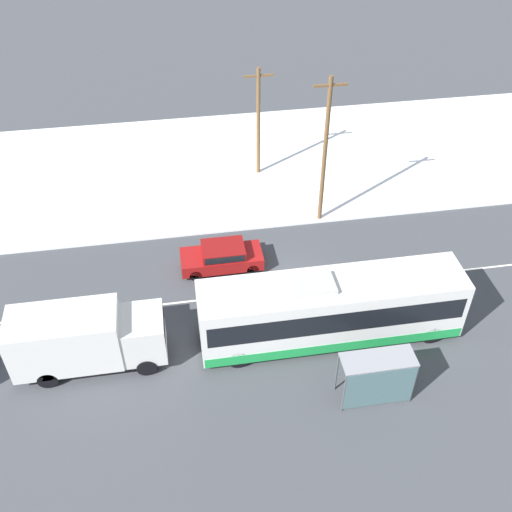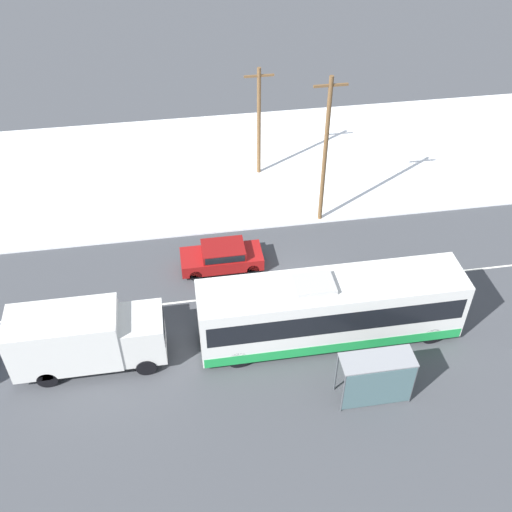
% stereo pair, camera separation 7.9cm
% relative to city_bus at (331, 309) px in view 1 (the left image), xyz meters
% --- Properties ---
extents(ground_plane, '(120.00, 120.00, 0.00)m').
position_rel_city_bus_xyz_m(ground_plane, '(-1.08, 3.35, -1.75)').
color(ground_plane, '#424449').
extents(snow_lot, '(80.00, 14.14, 0.12)m').
position_rel_city_bus_xyz_m(snow_lot, '(-1.08, 15.73, -1.69)').
color(snow_lot, white).
rests_on(snow_lot, ground_plane).
extents(lane_marking_center, '(60.00, 0.12, 0.00)m').
position_rel_city_bus_xyz_m(lane_marking_center, '(-1.08, 3.35, -1.75)').
color(lane_marking_center, silver).
rests_on(lane_marking_center, ground_plane).
extents(city_bus, '(12.09, 2.57, 3.58)m').
position_rel_city_bus_xyz_m(city_bus, '(0.00, 0.00, 0.00)').
color(city_bus, white).
rests_on(city_bus, ground_plane).
extents(box_truck, '(6.63, 2.30, 3.09)m').
position_rel_city_bus_xyz_m(box_truck, '(-11.06, 0.10, -0.05)').
color(box_truck, silver).
rests_on(box_truck, ground_plane).
extents(sedan_car, '(4.33, 1.80, 1.40)m').
position_rel_city_bus_xyz_m(sedan_car, '(-4.37, 5.70, -0.98)').
color(sedan_car, maroon).
rests_on(sedan_car, ground_plane).
extents(pedestrian_at_stop, '(0.58, 0.26, 1.61)m').
position_rel_city_bus_xyz_m(pedestrian_at_stop, '(1.34, -2.65, -0.76)').
color(pedestrian_at_stop, '#23232D').
rests_on(pedestrian_at_stop, ground_plane).
extents(bus_shelter, '(3.09, 1.20, 2.40)m').
position_rel_city_bus_xyz_m(bus_shelter, '(0.99, -3.94, -0.07)').
color(bus_shelter, gray).
rests_on(bus_shelter, ground_plane).
extents(utility_pole_roadside, '(1.80, 0.24, 8.92)m').
position_rel_city_bus_xyz_m(utility_pole_roadside, '(1.78, 8.99, 2.90)').
color(utility_pole_roadside, brown).
rests_on(utility_pole_roadside, ground_plane).
extents(utility_pole_snowlot, '(1.80, 0.24, 7.20)m').
position_rel_city_bus_xyz_m(utility_pole_snowlot, '(-0.96, 14.55, 2.04)').
color(utility_pole_snowlot, brown).
rests_on(utility_pole_snowlot, ground_plane).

